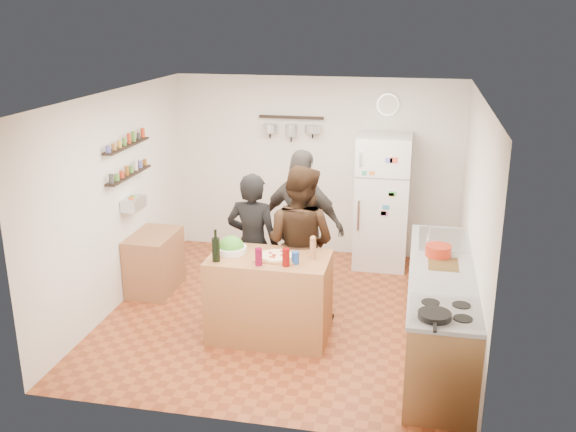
% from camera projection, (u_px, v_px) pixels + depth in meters
% --- Properties ---
extents(room_shell, '(4.20, 4.20, 4.20)m').
position_uv_depth(room_shell, '(293.00, 200.00, 7.41)').
color(room_shell, brown).
rests_on(room_shell, ground).
extents(prep_island, '(1.25, 0.72, 0.91)m').
position_uv_depth(prep_island, '(270.00, 297.00, 6.77)').
color(prep_island, olive).
rests_on(prep_island, floor).
extents(pizza_board, '(0.42, 0.34, 0.02)m').
position_uv_depth(pizza_board, '(276.00, 257.00, 6.59)').
color(pizza_board, '#9C6738').
rests_on(pizza_board, prep_island).
extents(pizza, '(0.34, 0.34, 0.02)m').
position_uv_depth(pizza, '(276.00, 256.00, 6.59)').
color(pizza, beige).
rests_on(pizza, pizza_board).
extents(salad_bowl, '(0.32, 0.32, 0.06)m').
position_uv_depth(salad_bowl, '(231.00, 249.00, 6.75)').
color(salad_bowl, silver).
rests_on(salad_bowl, prep_island).
extents(wine_bottle, '(0.08, 0.08, 0.25)m').
position_uv_depth(wine_bottle, '(216.00, 250.00, 6.48)').
color(wine_bottle, black).
rests_on(wine_bottle, prep_island).
extents(wine_glass_near, '(0.07, 0.07, 0.18)m').
position_uv_depth(wine_glass_near, '(259.00, 257.00, 6.39)').
color(wine_glass_near, '#5C0722').
rests_on(wine_glass_near, prep_island).
extents(wine_glass_far, '(0.07, 0.07, 0.18)m').
position_uv_depth(wine_glass_far, '(286.00, 257.00, 6.37)').
color(wine_glass_far, '#5E0808').
rests_on(wine_glass_far, prep_island).
extents(pepper_mill, '(0.06, 0.06, 0.20)m').
position_uv_depth(pepper_mill, '(313.00, 250.00, 6.56)').
color(pepper_mill, '#A16D43').
rests_on(pepper_mill, prep_island).
extents(salt_canister, '(0.08, 0.08, 0.12)m').
position_uv_depth(salt_canister, '(295.00, 258.00, 6.44)').
color(salt_canister, navy).
rests_on(salt_canister, prep_island).
extents(person_left, '(0.62, 0.43, 1.65)m').
position_uv_depth(person_left, '(253.00, 244.00, 7.24)').
color(person_left, black).
rests_on(person_left, floor).
extents(person_center, '(1.03, 0.91, 1.77)m').
position_uv_depth(person_center, '(300.00, 243.00, 7.10)').
color(person_center, black).
rests_on(person_center, floor).
extents(person_back, '(1.15, 0.73, 1.82)m').
position_uv_depth(person_back, '(302.00, 225.00, 7.60)').
color(person_back, '#312D2B').
rests_on(person_back, floor).
extents(counter_run, '(0.63, 2.63, 0.90)m').
position_uv_depth(counter_run, '(440.00, 312.00, 6.45)').
color(counter_run, '#9E7042').
rests_on(counter_run, floor).
extents(stove_top, '(0.60, 0.62, 0.02)m').
position_uv_depth(stove_top, '(446.00, 312.00, 5.42)').
color(stove_top, white).
rests_on(stove_top, counter_run).
extents(skillet, '(0.28, 0.28, 0.05)m').
position_uv_depth(skillet, '(435.00, 315.00, 5.28)').
color(skillet, black).
rests_on(skillet, stove_top).
extents(sink, '(0.50, 0.80, 0.03)m').
position_uv_depth(sink, '(442.00, 240.00, 7.10)').
color(sink, silver).
rests_on(sink, counter_run).
extents(cutting_board, '(0.30, 0.40, 0.02)m').
position_uv_depth(cutting_board, '(443.00, 265.00, 6.42)').
color(cutting_board, olive).
rests_on(cutting_board, counter_run).
extents(red_bowl, '(0.27, 0.27, 0.11)m').
position_uv_depth(red_bowl, '(438.00, 250.00, 6.62)').
color(red_bowl, '#A12612').
rests_on(red_bowl, counter_run).
extents(fridge, '(0.70, 0.68, 1.80)m').
position_uv_depth(fridge, '(382.00, 201.00, 8.60)').
color(fridge, white).
rests_on(fridge, floor).
extents(wall_clock, '(0.30, 0.03, 0.30)m').
position_uv_depth(wall_clock, '(388.00, 105.00, 8.52)').
color(wall_clock, silver).
rests_on(wall_clock, back_wall).
extents(spice_shelf_lower, '(0.12, 1.00, 0.02)m').
position_uv_depth(spice_shelf_lower, '(129.00, 175.00, 7.53)').
color(spice_shelf_lower, black).
rests_on(spice_shelf_lower, left_wall).
extents(spice_shelf_upper, '(0.12, 1.00, 0.02)m').
position_uv_depth(spice_shelf_upper, '(127.00, 146.00, 7.42)').
color(spice_shelf_upper, black).
rests_on(spice_shelf_upper, left_wall).
extents(produce_basket, '(0.18, 0.35, 0.14)m').
position_uv_depth(produce_basket, '(134.00, 204.00, 7.63)').
color(produce_basket, silver).
rests_on(produce_basket, left_wall).
extents(side_table, '(0.50, 0.80, 0.73)m').
position_uv_depth(side_table, '(155.00, 262.00, 7.96)').
color(side_table, '#A86F46').
rests_on(side_table, floor).
extents(pot_rack, '(0.90, 0.04, 0.04)m').
position_uv_depth(pot_rack, '(291.00, 117.00, 8.76)').
color(pot_rack, black).
rests_on(pot_rack, back_wall).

